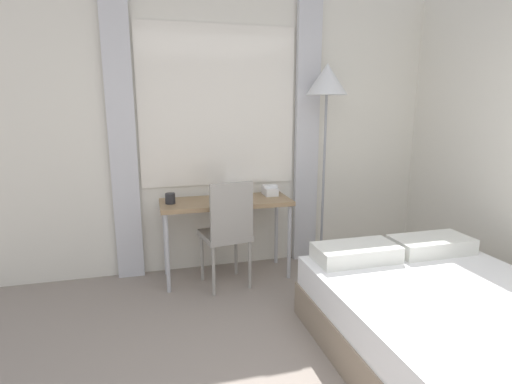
{
  "coord_description": "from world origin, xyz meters",
  "views": [
    {
      "loc": [
        -0.84,
        -1.13,
        1.62
      ],
      "look_at": [
        0.01,
        2.02,
        0.91
      ],
      "focal_mm": 28.0,
      "sensor_mm": 36.0,
      "label": 1
    }
  ],
  "objects_px": {
    "desk": "(226,208)",
    "standing_lamp": "(327,93)",
    "book": "(232,197)",
    "telephone": "(270,191)",
    "desk_chair": "(228,228)",
    "bed": "(463,335)",
    "mug": "(170,198)"
  },
  "relations": [
    {
      "from": "desk",
      "to": "standing_lamp",
      "type": "relative_size",
      "value": 0.6
    },
    {
      "from": "desk",
      "to": "book",
      "type": "bearing_deg",
      "value": 34.17
    },
    {
      "from": "standing_lamp",
      "to": "telephone",
      "type": "xyz_separation_m",
      "value": [
        -0.51,
        0.12,
        -0.93
      ]
    },
    {
      "from": "desk_chair",
      "to": "book",
      "type": "height_order",
      "value": "desk_chair"
    },
    {
      "from": "bed",
      "to": "mug",
      "type": "height_order",
      "value": "mug"
    },
    {
      "from": "desk",
      "to": "bed",
      "type": "distance_m",
      "value": 2.14
    },
    {
      "from": "desk",
      "to": "standing_lamp",
      "type": "bearing_deg",
      "value": -1.01
    },
    {
      "from": "standing_lamp",
      "to": "mug",
      "type": "xyz_separation_m",
      "value": [
        -1.48,
        0.01,
        -0.93
      ]
    },
    {
      "from": "bed",
      "to": "mug",
      "type": "xyz_separation_m",
      "value": [
        -1.63,
        1.76,
        0.56
      ]
    },
    {
      "from": "desk_chair",
      "to": "book",
      "type": "xyz_separation_m",
      "value": [
        0.1,
        0.29,
        0.21
      ]
    },
    {
      "from": "standing_lamp",
      "to": "desk",
      "type": "bearing_deg",
      "value": 178.99
    },
    {
      "from": "standing_lamp",
      "to": "bed",
      "type": "bearing_deg",
      "value": -84.93
    },
    {
      "from": "desk_chair",
      "to": "standing_lamp",
      "type": "height_order",
      "value": "standing_lamp"
    },
    {
      "from": "bed",
      "to": "book",
      "type": "height_order",
      "value": "book"
    },
    {
      "from": "mug",
      "to": "telephone",
      "type": "bearing_deg",
      "value": 6.14
    },
    {
      "from": "mug",
      "to": "bed",
      "type": "bearing_deg",
      "value": -47.16
    },
    {
      "from": "bed",
      "to": "telephone",
      "type": "xyz_separation_m",
      "value": [
        -0.67,
        1.86,
        0.55
      ]
    },
    {
      "from": "telephone",
      "to": "mug",
      "type": "distance_m",
      "value": 0.97
    },
    {
      "from": "desk",
      "to": "desk_chair",
      "type": "relative_size",
      "value": 1.22
    },
    {
      "from": "bed",
      "to": "standing_lamp",
      "type": "bearing_deg",
      "value": 95.07
    },
    {
      "from": "telephone",
      "to": "mug",
      "type": "xyz_separation_m",
      "value": [
        -0.96,
        -0.1,
        0.0
      ]
    },
    {
      "from": "desk_chair",
      "to": "telephone",
      "type": "height_order",
      "value": "desk_chair"
    },
    {
      "from": "book",
      "to": "mug",
      "type": "distance_m",
      "value": 0.58
    },
    {
      "from": "desk",
      "to": "book",
      "type": "distance_m",
      "value": 0.12
    },
    {
      "from": "desk_chair",
      "to": "telephone",
      "type": "distance_m",
      "value": 0.65
    },
    {
      "from": "mug",
      "to": "desk",
      "type": "bearing_deg",
      "value": 0.62
    },
    {
      "from": "telephone",
      "to": "book",
      "type": "distance_m",
      "value": 0.39
    },
    {
      "from": "telephone",
      "to": "desk_chair",
      "type": "bearing_deg",
      "value": -145.18
    },
    {
      "from": "desk",
      "to": "desk_chair",
      "type": "height_order",
      "value": "desk_chair"
    },
    {
      "from": "bed",
      "to": "standing_lamp",
      "type": "distance_m",
      "value": 2.3
    },
    {
      "from": "mug",
      "to": "book",
      "type": "bearing_deg",
      "value": 5.31
    },
    {
      "from": "telephone",
      "to": "mug",
      "type": "bearing_deg",
      "value": -173.86
    }
  ]
}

